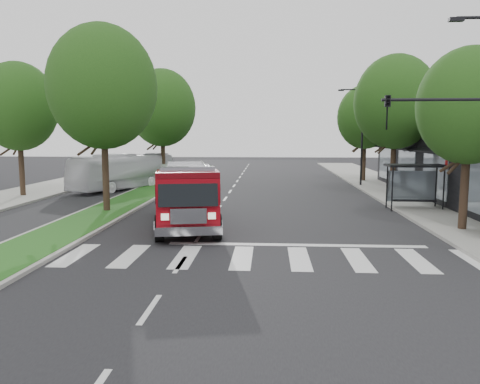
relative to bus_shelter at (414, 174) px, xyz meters
name	(u,v)px	position (x,y,z in m)	size (l,w,h in m)	color
ground	(198,238)	(-11.20, -8.15, -2.04)	(140.00, 140.00, 0.00)	black
sidewalk_right	(425,204)	(1.30, 1.85, -1.96)	(5.00, 80.00, 0.15)	gray
sidewalk_left	(0,200)	(-25.70, 1.85, -1.96)	(5.00, 80.00, 0.15)	gray
median	(158,187)	(-17.20, 9.85, -1.96)	(3.00, 50.00, 0.15)	gray
bus_shelter	(414,174)	(0.00, 0.00, 0.00)	(3.20, 1.60, 2.61)	black
tree_right_near	(469,106)	(0.30, -6.15, 3.47)	(4.40, 4.40, 8.05)	black
tree_right_mid	(395,102)	(0.30, 5.85, 4.45)	(5.60, 5.60, 9.72)	black
tree_right_far	(365,117)	(0.30, 15.85, 3.80)	(5.00, 5.00, 8.73)	black
tree_median_near	(103,87)	(-17.20, -2.15, 4.77)	(5.80, 5.80, 10.16)	black
tree_median_far	(162,108)	(-17.20, 11.85, 4.45)	(5.60, 5.60, 9.72)	black
tree_left_mid	(18,107)	(-25.20, 3.85, 4.12)	(5.20, 5.20, 9.16)	black
streetlight_right_near	(480,123)	(-1.59, -11.65, 2.63)	(4.08, 0.22, 8.00)	black
streetlight_right_far	(360,132)	(-0.85, 11.85, 2.44)	(2.11, 0.20, 8.00)	black
fire_engine	(187,195)	(-12.16, -5.39, -0.60)	(4.16, 8.98, 3.00)	#55040A
city_bus	(124,171)	(-19.70, 9.11, -0.64)	(2.35, 10.05, 2.80)	silver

